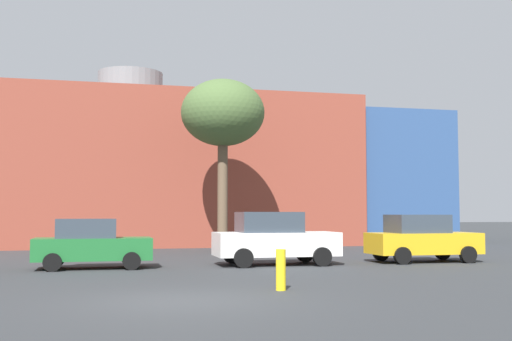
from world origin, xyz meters
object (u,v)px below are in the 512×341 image
(parked_car_3, at_px, (422,238))
(bollard_yellow_0, at_px, (281,270))
(parked_car_2, at_px, (274,239))
(parked_car_1, at_px, (91,244))
(bare_tree_0, at_px, (223,115))

(parked_car_3, distance_m, bollard_yellow_0, 10.55)
(parked_car_2, bearing_deg, bollard_yellow_0, -104.01)
(bollard_yellow_0, bearing_deg, parked_car_2, 75.99)
(parked_car_3, height_order, bollard_yellow_0, parked_car_3)
(parked_car_1, distance_m, parked_car_2, 6.37)
(parked_car_3, bearing_deg, bollard_yellow_0, -136.57)
(parked_car_1, relative_size, parked_car_2, 0.88)
(bare_tree_0, bearing_deg, parked_car_2, -86.04)
(parked_car_3, xyz_separation_m, bollard_yellow_0, (-7.65, -7.24, -0.40))
(parked_car_1, bearing_deg, parked_car_3, 0.00)
(parked_car_1, height_order, bare_tree_0, bare_tree_0)
(parked_car_3, height_order, bare_tree_0, bare_tree_0)
(parked_car_2, relative_size, parked_car_3, 1.06)
(parked_car_1, distance_m, bare_tree_0, 11.02)
(parked_car_2, bearing_deg, parked_car_3, 0.00)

